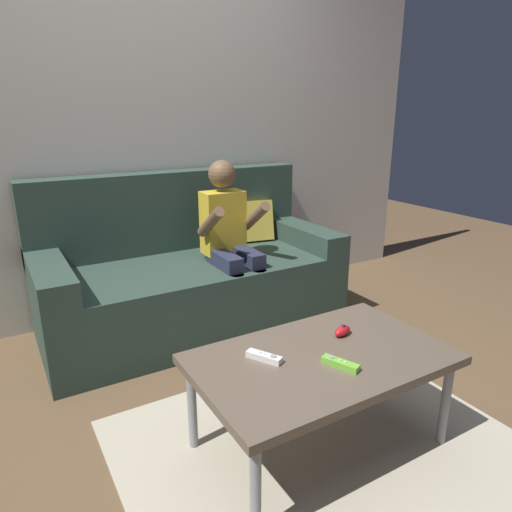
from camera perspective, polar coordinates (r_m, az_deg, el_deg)
ground_plane at (r=2.07m, az=0.80°, el=-20.89°), size 8.78×8.78×0.00m
wall_back at (r=3.02m, az=-14.86°, el=16.33°), size 4.39×0.05×2.50m
couch at (r=2.88m, az=-8.11°, el=-2.39°), size 1.76×0.80×0.92m
person_seated_on_couch at (r=2.70m, az=-3.20°, el=2.33°), size 0.35×0.43×1.01m
coffee_table at (r=1.81m, az=8.08°, el=-13.01°), size 0.97×0.59×0.40m
area_rug at (r=2.02m, az=7.60°, el=-21.95°), size 1.52×1.21×0.01m
game_remote_lime_near_edge at (r=1.73m, az=10.37°, el=-12.95°), size 0.09×0.14×0.03m
nunchuk_red at (r=1.94m, az=10.63°, el=-9.07°), size 0.10×0.07×0.05m
game_remote_white_far_corner at (r=1.74m, az=1.02°, el=-12.37°), size 0.10×0.14×0.03m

